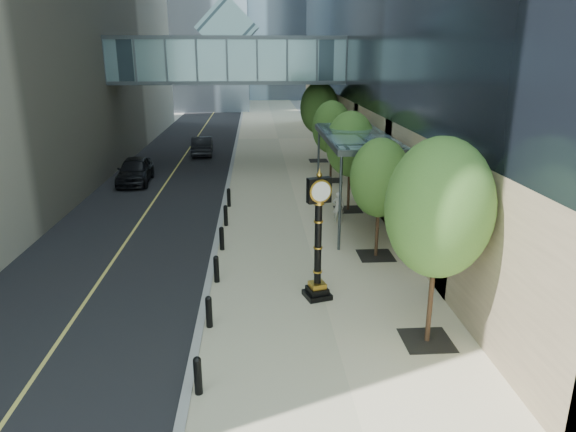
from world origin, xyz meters
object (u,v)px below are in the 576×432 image
object	(u,v)px
street_clock	(318,245)
pedestrian	(338,207)
car_near	(135,170)
car_far	(202,145)

from	to	relation	value
street_clock	pedestrian	world-z (taller)	street_clock
street_clock	car_near	bearing A→B (deg)	103.43
pedestrian	street_clock	bearing A→B (deg)	80.10
pedestrian	car_far	size ratio (longest dim) A/B	0.34
car_far	car_near	bearing A→B (deg)	67.44
pedestrian	car_far	distance (m)	20.18
street_clock	car_near	world-z (taller)	street_clock
street_clock	car_far	bearing A→B (deg)	87.15
pedestrian	car_near	world-z (taller)	car_near
pedestrian	car_far	xyz separation A→B (m)	(-8.31, 18.39, -0.07)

